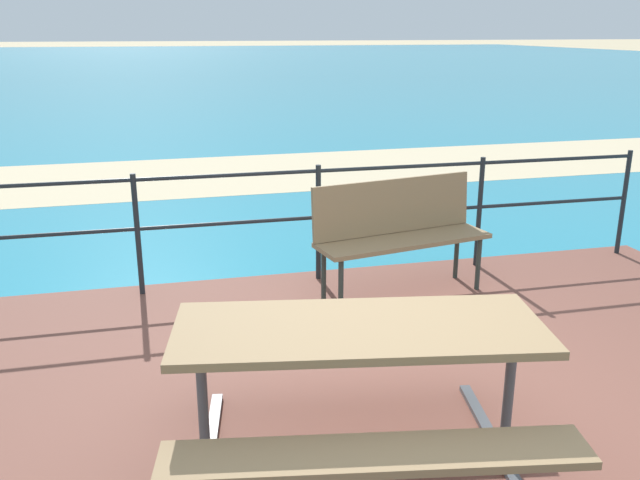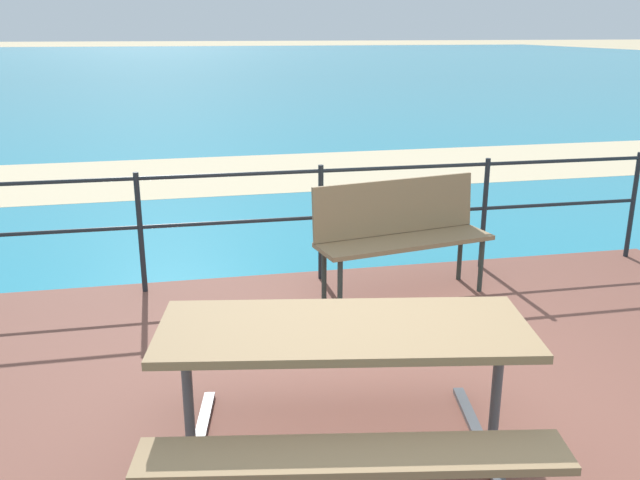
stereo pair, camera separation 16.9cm
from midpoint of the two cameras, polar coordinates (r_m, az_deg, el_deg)
name	(u,v)px [view 2 (the right image)]	position (r m, az deg, el deg)	size (l,w,h in m)	color
ground_plane	(412,446)	(3.80, 9.11, -16.77)	(240.00, 240.00, 0.00)	tan
patio_paving	(413,441)	(3.79, 9.13, -16.40)	(6.40, 5.20, 0.06)	brown
sea_water	(196,65)	(42.99, -10.29, 14.34)	(90.00, 90.00, 0.01)	teal
beach_strip	(257,173)	(10.46, -4.83, 5.68)	(54.00, 2.89, 0.01)	beige
picnic_table	(344,362)	(3.20, 3.55, -10.21)	(1.91, 1.66, 0.76)	#8C704C
park_bench	(400,227)	(5.40, 7.68, 1.08)	(1.47, 0.68, 0.92)	#8C704C
railing_fence	(321,207)	(5.65, 0.93, 2.78)	(5.94, 0.04, 0.99)	#1E2328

